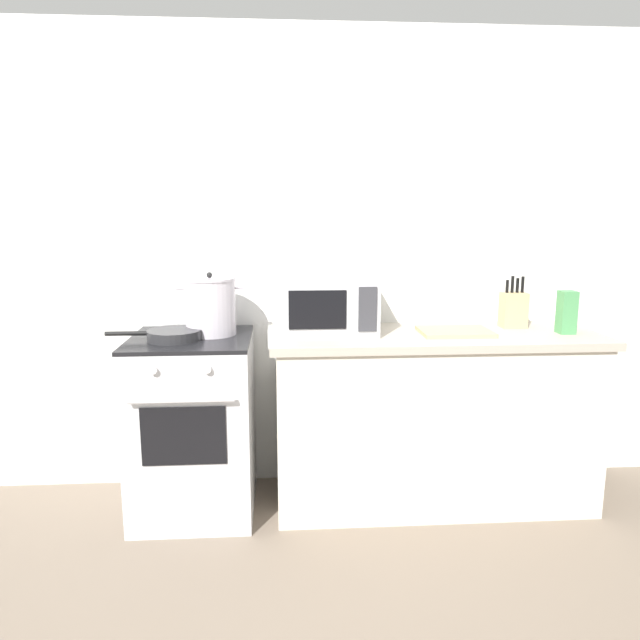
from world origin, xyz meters
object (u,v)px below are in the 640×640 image
at_px(frying_pan, 173,335).
at_px(pasta_box, 567,312).
at_px(microwave, 327,304).
at_px(stock_pot, 210,306).
at_px(knife_block, 513,309).
at_px(cutting_board, 455,332).
at_px(stove, 194,425).

xyz_separation_m(frying_pan, pasta_box, (1.99, 0.02, 0.08)).
distance_m(microwave, pasta_box, 1.23).
bearing_deg(frying_pan, microwave, 9.64).
relative_size(stock_pot, knife_block, 1.23).
distance_m(cutting_board, pasta_box, 0.58).
bearing_deg(stove, microwave, 6.53).
relative_size(stove, knife_block, 3.30).
bearing_deg(frying_pan, stove, 34.97).
height_order(cutting_board, pasta_box, pasta_box).
height_order(stove, stock_pot, stock_pot).
xyz_separation_m(frying_pan, knife_block, (1.78, 0.19, 0.07)).
relative_size(stock_pot, cutting_board, 0.96).
height_order(microwave, cutting_board, microwave).
bearing_deg(cutting_board, knife_block, 21.30).
distance_m(frying_pan, knife_block, 1.79).
xyz_separation_m(stock_pot, frying_pan, (-0.17, -0.12, -0.12)).
bearing_deg(frying_pan, pasta_box, 0.63).
bearing_deg(cutting_board, microwave, 173.22).
bearing_deg(microwave, stove, -173.47).
bearing_deg(microwave, knife_block, 3.49).
relative_size(frying_pan, pasta_box, 2.11).
bearing_deg(knife_block, cutting_board, -158.70).
bearing_deg(frying_pan, cutting_board, 2.09).
xyz_separation_m(stove, pasta_box, (1.92, -0.03, 0.57)).
xyz_separation_m(knife_block, pasta_box, (0.21, -0.17, 0.01)).
relative_size(microwave, knife_block, 1.79).
relative_size(frying_pan, microwave, 0.93).
xyz_separation_m(stove, microwave, (0.69, 0.08, 0.61)).
distance_m(microwave, cutting_board, 0.68).
relative_size(cutting_board, knife_block, 1.29).
bearing_deg(knife_block, pasta_box, -38.84).
distance_m(cutting_board, knife_block, 0.40).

